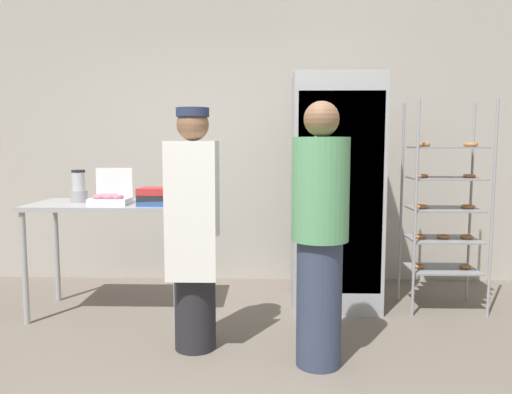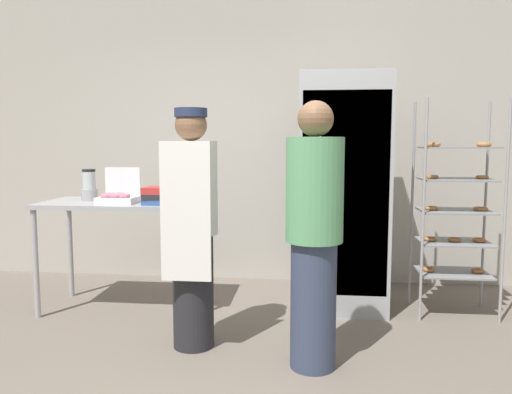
{
  "view_description": "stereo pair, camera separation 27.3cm",
  "coord_description": "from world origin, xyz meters",
  "px_view_note": "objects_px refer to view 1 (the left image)",
  "views": [
    {
      "loc": [
        0.17,
        -2.72,
        1.37
      ],
      "look_at": [
        0.08,
        0.74,
        1.0
      ],
      "focal_mm": 35.0,
      "sensor_mm": 36.0,
      "label": 1
    },
    {
      "loc": [
        0.44,
        -2.7,
        1.37
      ],
      "look_at": [
        0.08,
        0.74,
        1.0
      ],
      "focal_mm": 35.0,
      "sensor_mm": 36.0,
      "label": 2
    }
  ],
  "objects_px": {
    "blender_pitcher": "(79,188)",
    "person_baker": "(194,226)",
    "refrigerator": "(335,193)",
    "baking_rack": "(444,208)",
    "person_customer": "(320,234)",
    "binder_stack": "(157,197)",
    "donut_box": "(110,198)"
  },
  "relations": [
    {
      "from": "blender_pitcher",
      "to": "person_baker",
      "type": "bearing_deg",
      "value": -35.34
    },
    {
      "from": "refrigerator",
      "to": "person_baker",
      "type": "bearing_deg",
      "value": -137.74
    },
    {
      "from": "blender_pitcher",
      "to": "baking_rack",
      "type": "bearing_deg",
      "value": 2.82
    },
    {
      "from": "baking_rack",
      "to": "person_customer",
      "type": "xyz_separation_m",
      "value": [
        -1.13,
        -1.12,
        -0.02
      ]
    },
    {
      "from": "blender_pitcher",
      "to": "person_customer",
      "type": "relative_size",
      "value": 0.16
    },
    {
      "from": "refrigerator",
      "to": "binder_stack",
      "type": "distance_m",
      "value": 1.47
    },
    {
      "from": "binder_stack",
      "to": "person_baker",
      "type": "xyz_separation_m",
      "value": [
        0.37,
        -0.55,
        -0.14
      ]
    },
    {
      "from": "baking_rack",
      "to": "person_baker",
      "type": "distance_m",
      "value": 2.13
    },
    {
      "from": "person_baker",
      "to": "donut_box",
      "type": "bearing_deg",
      "value": 141.19
    },
    {
      "from": "donut_box",
      "to": "person_customer",
      "type": "bearing_deg",
      "value": -28.19
    },
    {
      "from": "baking_rack",
      "to": "binder_stack",
      "type": "relative_size",
      "value": 6.2
    },
    {
      "from": "binder_stack",
      "to": "donut_box",
      "type": "bearing_deg",
      "value": 171.94
    },
    {
      "from": "baking_rack",
      "to": "donut_box",
      "type": "distance_m",
      "value": 2.7
    },
    {
      "from": "blender_pitcher",
      "to": "binder_stack",
      "type": "distance_m",
      "value": 0.7
    },
    {
      "from": "person_customer",
      "to": "blender_pitcher",
      "type": "bearing_deg",
      "value": 152.29
    },
    {
      "from": "baking_rack",
      "to": "donut_box",
      "type": "relative_size",
      "value": 5.77
    },
    {
      "from": "baking_rack",
      "to": "binder_stack",
      "type": "bearing_deg",
      "value": -171.62
    },
    {
      "from": "donut_box",
      "to": "blender_pitcher",
      "type": "relative_size",
      "value": 1.14
    },
    {
      "from": "donut_box",
      "to": "blender_pitcher",
      "type": "bearing_deg",
      "value": 154.87
    },
    {
      "from": "baking_rack",
      "to": "blender_pitcher",
      "type": "distance_m",
      "value": 2.99
    },
    {
      "from": "binder_stack",
      "to": "person_customer",
      "type": "xyz_separation_m",
      "value": [
        1.17,
        -0.78,
        -0.14
      ]
    },
    {
      "from": "donut_box",
      "to": "binder_stack",
      "type": "distance_m",
      "value": 0.38
    },
    {
      "from": "refrigerator",
      "to": "blender_pitcher",
      "type": "bearing_deg",
      "value": -174.25
    },
    {
      "from": "refrigerator",
      "to": "donut_box",
      "type": "height_order",
      "value": "refrigerator"
    },
    {
      "from": "refrigerator",
      "to": "baking_rack",
      "type": "relative_size",
      "value": 1.13
    },
    {
      "from": "refrigerator",
      "to": "person_baker",
      "type": "xyz_separation_m",
      "value": [
        -1.05,
        -0.95,
        -0.13
      ]
    },
    {
      "from": "blender_pitcher",
      "to": "person_customer",
      "type": "distance_m",
      "value": 2.1
    },
    {
      "from": "refrigerator",
      "to": "donut_box",
      "type": "xyz_separation_m",
      "value": [
        -1.79,
        -0.35,
        -0.01
      ]
    },
    {
      "from": "donut_box",
      "to": "binder_stack",
      "type": "height_order",
      "value": "donut_box"
    },
    {
      "from": "refrigerator",
      "to": "person_customer",
      "type": "bearing_deg",
      "value": -101.62
    },
    {
      "from": "donut_box",
      "to": "refrigerator",
      "type": "bearing_deg",
      "value": 11.03
    },
    {
      "from": "refrigerator",
      "to": "person_customer",
      "type": "height_order",
      "value": "refrigerator"
    }
  ]
}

